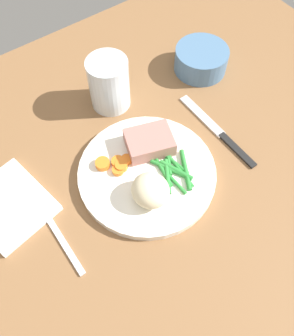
# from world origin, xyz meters

# --- Properties ---
(dining_table) EXTENTS (1.20, 0.90, 0.02)m
(dining_table) POSITION_xyz_m (0.00, 0.00, 0.01)
(dining_table) COLOR brown
(dining_table) RESTS_ON ground
(dinner_plate) EXTENTS (0.24, 0.24, 0.02)m
(dinner_plate) POSITION_xyz_m (0.02, 0.01, 0.03)
(dinner_plate) COLOR white
(dinner_plate) RESTS_ON dining_table
(meat_portion) EXTENTS (0.10, 0.09, 0.03)m
(meat_portion) POSITION_xyz_m (0.06, 0.04, 0.05)
(meat_portion) COLOR #B2756B
(meat_portion) RESTS_ON dinner_plate
(mashed_potatoes) EXTENTS (0.06, 0.07, 0.05)m
(mashed_potatoes) POSITION_xyz_m (0.00, -0.04, 0.06)
(mashed_potatoes) COLOR beige
(mashed_potatoes) RESTS_ON dinner_plate
(carrot_slices) EXTENTS (0.06, 0.05, 0.01)m
(carrot_slices) POSITION_xyz_m (-0.01, 0.05, 0.04)
(carrot_slices) COLOR orange
(carrot_slices) RESTS_ON dinner_plate
(green_beans) EXTENTS (0.08, 0.09, 0.01)m
(green_beans) POSITION_xyz_m (0.06, -0.02, 0.04)
(green_beans) COLOR #2D8C38
(green_beans) RESTS_ON dinner_plate
(fork) EXTENTS (0.01, 0.17, 0.00)m
(fork) POSITION_xyz_m (-0.16, 0.00, 0.02)
(fork) COLOR silver
(fork) RESTS_ON dining_table
(knife) EXTENTS (0.02, 0.21, 0.01)m
(knife) POSITION_xyz_m (0.19, 0.00, 0.02)
(knife) COLOR black
(knife) RESTS_ON dining_table
(water_glass) EXTENTS (0.08, 0.08, 0.10)m
(water_glass) POSITION_xyz_m (0.07, 0.19, 0.06)
(water_glass) COLOR silver
(water_glass) RESTS_ON dining_table
(salad_bowl) EXTENTS (0.11, 0.11, 0.05)m
(salad_bowl) POSITION_xyz_m (0.27, 0.16, 0.05)
(salad_bowl) COLOR #4C7299
(salad_bowl) RESTS_ON dining_table
(napkin) EXTENTS (0.14, 0.16, 0.01)m
(napkin) POSITION_xyz_m (-0.20, 0.09, 0.03)
(napkin) COLOR white
(napkin) RESTS_ON dining_table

